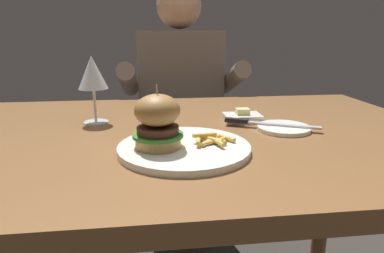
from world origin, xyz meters
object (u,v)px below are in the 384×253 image
Objects in this scene: diner_person at (180,125)px; butter_dish at (242,117)px; main_plate at (184,148)px; bread_plate at (284,128)px; burger_sandwich at (158,121)px; table_knife at (263,123)px; wine_glass at (92,74)px.

butter_dish is at bearing -79.61° from diner_person.
main_plate reaches higher than bread_plate.
burger_sandwich is (-0.05, -0.01, 0.06)m from main_plate.
burger_sandwich reaches higher than bread_plate.
table_knife is (-0.05, 0.02, 0.01)m from bread_plate.
wine_glass is (-0.16, 0.26, 0.06)m from burger_sandwich.
butter_dish is (0.39, -0.03, -0.12)m from wine_glass.
table_knife is at bearing 34.31° from main_plate.
bread_plate is 0.77m from diner_person.
burger_sandwich reaches higher than butter_dish.
butter_dish is (-0.03, 0.07, -0.00)m from table_knife.
diner_person is (-0.15, 0.70, -0.19)m from table_knife.
butter_dish is at bearing 50.41° from main_plate.
bread_plate is at bearing -24.99° from table_knife.
wine_glass is 0.72m from diner_person.
main_plate is at bearing -49.95° from wine_glass.
diner_person is at bearing 85.48° from main_plate.
bread_plate is at bearing 25.49° from main_plate.
table_knife is 0.08m from butter_dish.
diner_person is at bearing 105.15° from bread_plate.
main_plate is 0.35m from wine_glass.
bread_plate is 0.12m from butter_dish.
main_plate is at bearing -94.52° from diner_person.
butter_dish reaches higher than main_plate.
bread_plate is 1.33× the size of butter_dish.
wine_glass reaches higher than burger_sandwich.
butter_dish reaches higher than table_knife.
burger_sandwich is at bearing -150.17° from table_knife.
bread_plate is 0.11× the size of diner_person.
bread_plate is (0.26, 0.13, -0.00)m from main_plate.
diner_person is (-0.20, 0.72, -0.18)m from bread_plate.
main_plate is 2.06× the size of bread_plate.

